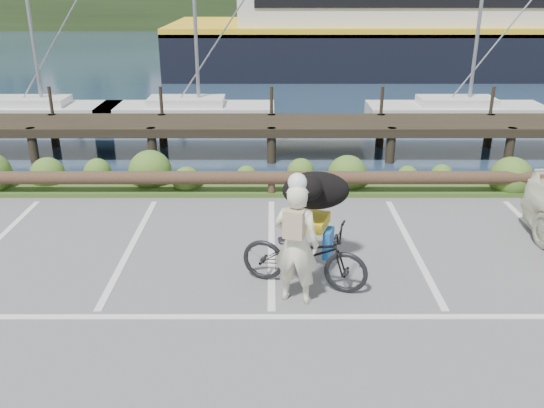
{
  "coord_description": "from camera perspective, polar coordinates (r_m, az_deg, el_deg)",
  "views": [
    {
      "loc": [
        0.0,
        -7.64,
        4.64
      ],
      "look_at": [
        0.01,
        1.34,
        1.1
      ],
      "focal_mm": 38.0,
      "sensor_mm": 36.0,
      "label": 1
    }
  ],
  "objects": [
    {
      "name": "log_rail",
      "position": [
        13.09,
        -0.05,
        0.76
      ],
      "size": [
        32.0,
        0.3,
        0.6
      ],
      "primitive_type": null,
      "color": "#443021",
      "rests_on": "ground"
    },
    {
      "name": "bicycle",
      "position": [
        9.17,
        3.21,
        -5.06
      ],
      "size": [
        2.18,
        1.33,
        1.08
      ],
      "primitive_type": "imported",
      "rotation": [
        0.0,
        0.0,
        1.25
      ],
      "color": "black",
      "rests_on": "ground"
    },
    {
      "name": "ground",
      "position": [
        8.94,
        -0.05,
        -9.75
      ],
      "size": [
        72.0,
        72.0,
        0.0
      ],
      "primitive_type": "plane",
      "color": "#5A5A5C"
    },
    {
      "name": "harbor_backdrop",
      "position": [
        86.23,
        0.22,
        18.44
      ],
      "size": [
        170.0,
        160.0,
        30.0
      ],
      "color": "#1C2E43",
      "rests_on": "ground"
    },
    {
      "name": "cyclist",
      "position": [
        8.57,
        2.42,
        -3.98
      ],
      "size": [
        0.8,
        0.65,
        1.9
      ],
      "primitive_type": "imported",
      "rotation": [
        0.0,
        0.0,
        2.82
      ],
      "color": "beige",
      "rests_on": "ground"
    },
    {
      "name": "vegetation_strip",
      "position": [
        13.73,
        -0.05,
        1.99
      ],
      "size": [
        34.0,
        1.6,
        0.1
      ],
      "primitive_type": "cube",
      "color": "#3D5B21",
      "rests_on": "ground"
    },
    {
      "name": "dog",
      "position": [
        9.42,
        4.37,
        1.35
      ],
      "size": [
        0.86,
        1.22,
        0.64
      ],
      "primitive_type": "ellipsoid",
      "rotation": [
        0.0,
        0.0,
        1.25
      ],
      "color": "black",
      "rests_on": "bicycle"
    }
  ]
}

